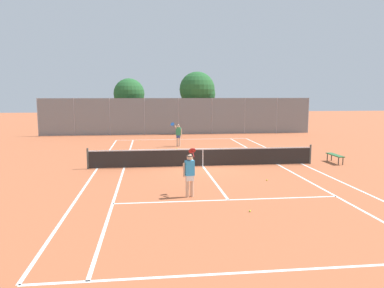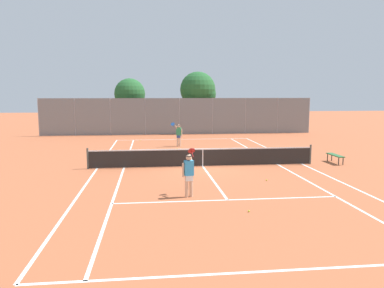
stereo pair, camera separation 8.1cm
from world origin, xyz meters
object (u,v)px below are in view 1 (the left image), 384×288
(player_far_left, at_px, (178,134))
(loose_tennis_ball_1, at_px, (267,180))
(tree_behind_right, at_px, (199,91))
(loose_tennis_ball_2, at_px, (250,211))
(loose_tennis_ball_0, at_px, (163,162))
(tree_behind_left, at_px, (130,94))
(loose_tennis_ball_4, at_px, (177,149))
(player_near_side, at_px, (190,173))
(loose_tennis_ball_3, at_px, (139,140))
(tennis_net, at_px, (203,157))
(courtside_bench, at_px, (335,156))

(player_far_left, relative_size, loose_tennis_ball_1, 26.88)
(tree_behind_right, bearing_deg, loose_tennis_ball_2, -93.91)
(loose_tennis_ball_0, height_order, tree_behind_right, tree_behind_right)
(loose_tennis_ball_0, distance_m, tree_behind_left, 17.25)
(loose_tennis_ball_0, distance_m, loose_tennis_ball_4, 5.13)
(player_near_side, distance_m, loose_tennis_ball_3, 17.26)
(loose_tennis_ball_1, distance_m, loose_tennis_ball_3, 16.04)
(tennis_net, height_order, loose_tennis_ball_3, tennis_net)
(loose_tennis_ball_4, height_order, tree_behind_left, tree_behind_left)
(player_far_left, bearing_deg, courtside_bench, -43.08)
(loose_tennis_ball_4, distance_m, courtside_bench, 10.45)
(tree_behind_right, bearing_deg, loose_tennis_ball_0, -104.46)
(loose_tennis_ball_4, xyz_separation_m, tree_behind_right, (3.08, 11.43, 4.07))
(tennis_net, xyz_separation_m, tree_behind_right, (2.16, 17.79, 3.59))
(tennis_net, relative_size, loose_tennis_ball_3, 181.82)
(tree_behind_right, bearing_deg, tree_behind_left, 178.16)
(player_near_side, height_order, courtside_bench, player_near_side)
(loose_tennis_ball_1, bearing_deg, loose_tennis_ball_0, 131.55)
(loose_tennis_ball_3, height_order, loose_tennis_ball_4, same)
(player_near_side, xyz_separation_m, player_far_left, (0.67, 13.55, 0.00))
(tree_behind_right, bearing_deg, courtside_bench, -73.30)
(loose_tennis_ball_4, xyz_separation_m, tree_behind_left, (-3.70, 11.65, 3.72))
(player_near_side, relative_size, loose_tennis_ball_1, 26.88)
(loose_tennis_ball_1, relative_size, courtside_bench, 0.04)
(loose_tennis_ball_0, height_order, tree_behind_left, tree_behind_left)
(player_near_side, height_order, tree_behind_right, tree_behind_right)
(player_near_side, height_order, player_far_left, same)
(loose_tennis_ball_3, relative_size, tree_behind_left, 0.01)
(courtside_bench, bearing_deg, tree_behind_left, 124.04)
(courtside_bench, xyz_separation_m, tree_behind_left, (-12.08, 17.88, 3.34))
(loose_tennis_ball_2, bearing_deg, player_far_left, 93.98)
(loose_tennis_ball_4, distance_m, tree_behind_left, 12.77)
(player_near_side, height_order, loose_tennis_ball_1, player_near_side)
(player_far_left, bearing_deg, loose_tennis_ball_4, -100.10)
(loose_tennis_ball_1, distance_m, courtside_bench, 6.36)
(loose_tennis_ball_2, height_order, tree_behind_right, tree_behind_right)
(tennis_net, relative_size, tree_behind_right, 2.00)
(tennis_net, xyz_separation_m, courtside_bench, (7.46, 0.13, -0.10))
(courtside_bench, height_order, tree_behind_left, tree_behind_left)
(player_far_left, distance_m, loose_tennis_ball_0, 6.59)
(courtside_bench, bearing_deg, player_near_side, -145.97)
(player_near_side, xyz_separation_m, loose_tennis_ball_4, (0.43, 12.18, -0.89))
(player_near_side, xyz_separation_m, loose_tennis_ball_0, (-0.73, 7.18, -0.89))
(loose_tennis_ball_3, distance_m, tree_behind_right, 9.59)
(player_near_side, height_order, loose_tennis_ball_2, player_near_side)
(tennis_net, xyz_separation_m, player_far_left, (-0.68, 7.74, 0.42))
(loose_tennis_ball_0, bearing_deg, loose_tennis_ball_4, 76.97)
(courtside_bench, distance_m, tree_behind_left, 21.83)
(loose_tennis_ball_2, xyz_separation_m, courtside_bench, (7.05, 7.98, 0.38))
(loose_tennis_ball_2, height_order, loose_tennis_ball_3, same)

